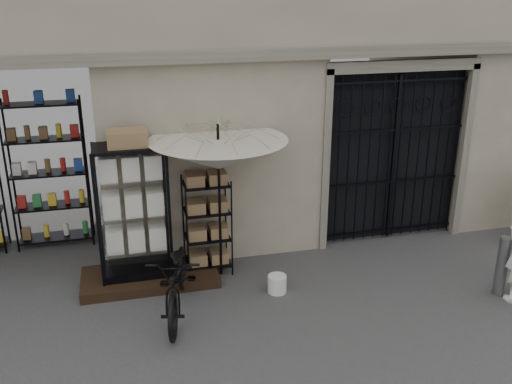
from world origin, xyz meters
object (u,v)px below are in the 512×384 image
object	(u,v)px
white_bucket	(277,284)
bicycle	(180,311)
wire_rack	(207,226)
market_umbrella	(218,146)
display_cabinet	(134,218)
steel_bollard	(502,266)

from	to	relation	value
white_bucket	bicycle	distance (m)	1.45
bicycle	white_bucket	bearing A→B (deg)	18.95
white_bucket	wire_rack	bearing A→B (deg)	133.86
market_umbrella	white_bucket	xyz separation A→B (m)	(0.69, -0.72, -1.91)
display_cabinet	market_umbrella	distance (m)	1.61
wire_rack	white_bucket	distance (m)	1.38
display_cabinet	bicycle	distance (m)	1.51
steel_bollard	wire_rack	bearing A→B (deg)	156.52
bicycle	steel_bollard	world-z (taller)	bicycle
steel_bollard	display_cabinet	bearing A→B (deg)	162.00
steel_bollard	bicycle	bearing A→B (deg)	171.95
bicycle	steel_bollard	size ratio (longest dim) A/B	2.13
display_cabinet	market_umbrella	bearing A→B (deg)	-16.88
market_umbrella	white_bucket	size ratio (longest dim) A/B	10.45
market_umbrella	wire_rack	bearing A→B (deg)	135.31
wire_rack	display_cabinet	bearing A→B (deg)	-171.90
market_umbrella	bicycle	distance (m)	2.36
wire_rack	steel_bollard	bearing A→B (deg)	-19.74
bicycle	steel_bollard	distance (m)	4.58
display_cabinet	bicycle	bearing A→B (deg)	-76.35
bicycle	steel_bollard	bearing A→B (deg)	3.73
display_cabinet	white_bucket	world-z (taller)	display_cabinet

